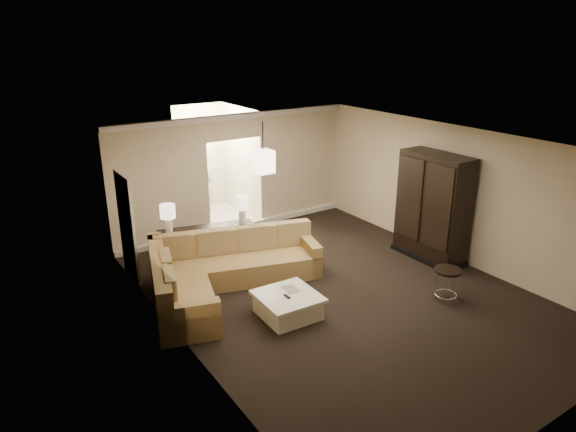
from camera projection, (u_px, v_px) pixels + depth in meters
ground at (341, 294)px, 9.43m from camera, size 8.00×8.00×0.00m
wall_back at (235, 173)px, 12.09m from camera, size 6.00×0.04×2.80m
wall_front at (568, 326)px, 5.82m from camera, size 6.00×0.04×2.80m
wall_left at (182, 264)px, 7.40m from camera, size 0.04×8.00×2.80m
wall_right at (457, 195)px, 10.52m from camera, size 0.04×8.00×2.80m
ceiling at (346, 144)px, 8.48m from camera, size 6.00×8.00×0.02m
crown_molding at (234, 117)px, 11.60m from camera, size 6.00×0.10×0.12m
baseboard at (238, 227)px, 12.51m from camera, size 6.00×0.10×0.12m
side_door at (127, 227)px, 9.72m from camera, size 0.05×0.90×2.10m
foyer at (211, 166)px, 13.18m from camera, size 1.44×2.02×2.80m
sectional_sofa at (220, 272)px, 9.45m from camera, size 3.75×2.72×0.96m
coffee_table at (288, 305)px, 8.66m from camera, size 1.02×1.02×0.41m
console_table at (208, 241)px, 10.63m from camera, size 2.02×0.87×0.76m
armoire at (432, 210)px, 10.60m from camera, size 0.67×1.57×2.26m
drink_table at (447, 278)px, 9.09m from camera, size 0.48×0.48×0.60m
table_lamp_left at (168, 214)px, 10.14m from camera, size 0.30×0.30×0.58m
table_lamp_right at (242, 205)px, 10.65m from camera, size 0.30×0.30×0.58m
pendant_light at (263, 161)px, 10.88m from camera, size 0.38×0.38×1.09m
person at (201, 179)px, 13.42m from camera, size 0.71×0.52×1.83m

